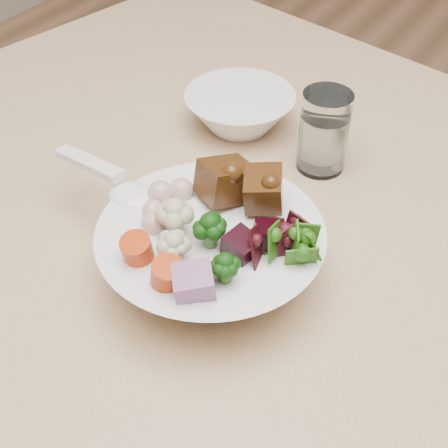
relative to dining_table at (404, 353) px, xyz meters
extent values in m
cube|color=#D5B17D|center=(0.00, 0.00, 0.06)|extent=(1.90, 1.30, 0.04)
cylinder|color=#D5B17D|center=(-0.69, 0.55, -0.35)|extent=(0.07, 0.07, 0.77)
sphere|color=black|center=(-0.21, -0.10, 0.17)|extent=(0.04, 0.04, 0.04)
sphere|color=beige|center=(-0.25, -0.11, 0.17)|extent=(0.05, 0.05, 0.05)
cube|color=black|center=(-0.15, -0.07, 0.17)|extent=(0.04, 0.04, 0.03)
cube|color=#8A5383|center=(-0.18, -0.17, 0.17)|extent=(0.05, 0.06, 0.04)
cylinder|color=#CB3C05|center=(-0.26, -0.16, 0.17)|extent=(0.04, 0.04, 0.03)
sphere|color=#CF9D91|center=(-0.28, -0.10, 0.16)|extent=(0.03, 0.03, 0.03)
ellipsoid|color=white|center=(-0.33, -0.08, 0.15)|extent=(0.07, 0.06, 0.02)
cube|color=white|center=(-0.40, -0.07, 0.16)|extent=(0.12, 0.04, 0.03)
cylinder|color=white|center=(-0.21, 0.17, 0.14)|extent=(0.07, 0.07, 0.11)
cylinder|color=silver|center=(-0.21, 0.17, 0.13)|extent=(0.06, 0.06, 0.08)
camera|label=1|loc=(0.06, -0.49, 0.61)|focal=50.00mm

